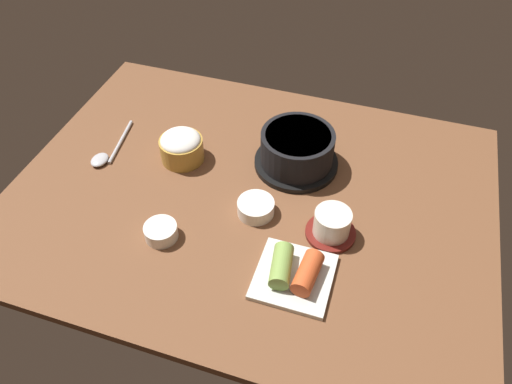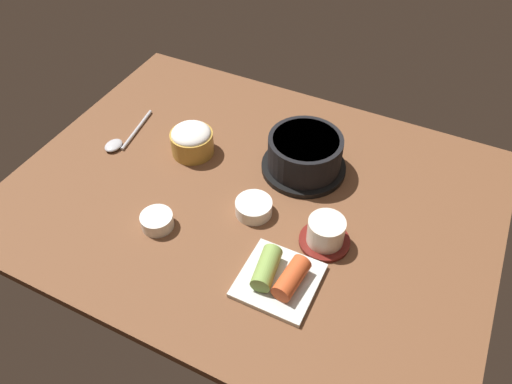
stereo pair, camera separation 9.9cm
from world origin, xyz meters
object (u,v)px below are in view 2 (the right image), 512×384
stone_pot (305,154)px  spoon (121,140)px  side_bowl_near (157,220)px  tea_cup_with_saucer (326,233)px  kimchi_plate (279,276)px  banchan_cup_center (254,207)px  rice_bowl (192,140)px

stone_pot → spoon: bearing=-165.8°
side_bowl_near → tea_cup_with_saucer: bearing=19.0°
kimchi_plate → stone_pot: bearing=103.9°
tea_cup_with_saucer → banchan_cup_center: 15.64cm
rice_bowl → banchan_cup_center: 23.28cm
stone_pot → rice_bowl: 25.52cm
banchan_cup_center → rice_bowl: bearing=153.2°
tea_cup_with_saucer → kimchi_plate: (-4.18, -12.08, -1.08)cm
banchan_cup_center → kimchi_plate: bearing=-48.7°
stone_pot → spoon: size_ratio=1.08×
rice_bowl → side_bowl_near: (5.24, -22.01, -1.99)cm
side_bowl_near → banchan_cup_center: bearing=36.8°
stone_pot → rice_bowl: size_ratio=1.92×
rice_bowl → banchan_cup_center: size_ratio=1.29×
tea_cup_with_saucer → stone_pot: bearing=123.6°
tea_cup_with_saucer → banchan_cup_center: bearing=176.8°
banchan_cup_center → side_bowl_near: bearing=-143.2°
rice_bowl → spoon: rice_bowl is taller
kimchi_plate → spoon: (-48.91, 18.81, -1.13)cm
kimchi_plate → banchan_cup_center: bearing=131.3°
tea_cup_with_saucer → spoon: (-53.09, 6.73, -2.22)cm
stone_pot → kimchi_plate: 30.32cm
rice_bowl → tea_cup_with_saucer: (36.27, -11.34, -0.75)cm
side_bowl_near → spoon: bearing=141.7°
stone_pot → rice_bowl: (-24.82, -5.91, -0.74)cm
rice_bowl → spoon: size_ratio=0.56×
rice_bowl → tea_cup_with_saucer: rice_bowl is taller
spoon → stone_pot: bearing=14.2°
banchan_cup_center → kimchi_plate: 17.25cm
spoon → rice_bowl: bearing=15.3°
banchan_cup_center → spoon: (-37.52, 5.86, -1.00)cm
side_bowl_near → spoon: size_ratio=0.37×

